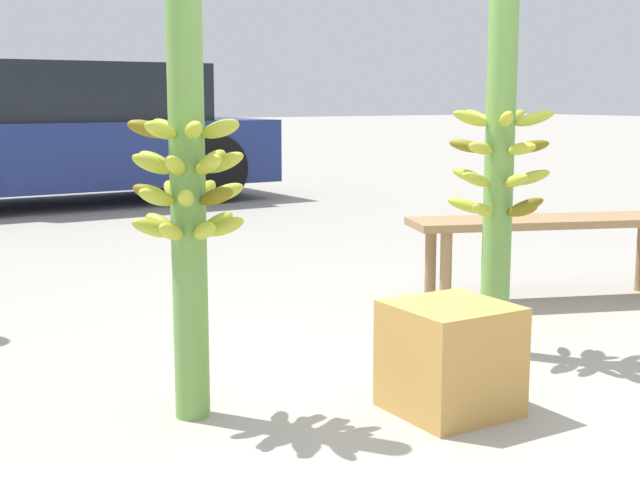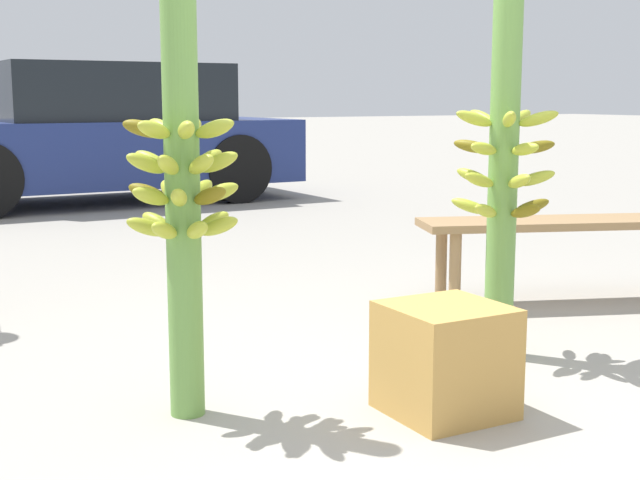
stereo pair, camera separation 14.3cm
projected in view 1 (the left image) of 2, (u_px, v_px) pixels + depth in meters
ground_plane at (419, 420)px, 2.99m from camera, size 80.00×80.00×0.00m
banana_stalk_left at (188, 203)px, 2.92m from camera, size 0.39×0.39×1.38m
banana_stalk_center at (499, 169)px, 3.66m from camera, size 0.44×0.44×1.54m
market_bench at (550, 230)px, 4.70m from camera, size 1.53×0.85×0.45m
parked_car at (72, 136)px, 8.99m from camera, size 4.04×1.82×1.40m
produce_crate at (450, 358)px, 3.05m from camera, size 0.38×0.38×0.38m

